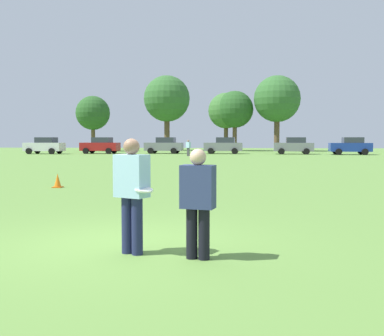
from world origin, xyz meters
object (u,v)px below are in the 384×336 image
Objects in this scene: parked_car_center at (164,145)px; parked_car_near_right at (294,146)px; player_thrower at (132,189)px; bystander_far_jogger at (188,147)px; parked_car_far_right at (351,146)px; frisbee at (144,190)px; traffic_cone at (58,181)px; parked_car_mid_right at (224,145)px; parked_car_mid_left at (101,145)px; parked_car_near_left at (45,145)px; player_defender at (198,198)px.

parked_car_center is 14.28m from parked_car_near_right.
bystander_far_jogger is (-3.02, 38.02, -0.08)m from player_thrower.
parked_car_center is 1.00× the size of parked_car_near_right.
parked_car_far_right reaches higher than bystander_far_jogger.
frisbee is 0.06× the size of parked_car_far_right.
player_thrower is at bearing -62.59° from traffic_cone.
parked_car_far_right is at bearing -7.44° from parked_car_mid_right.
parked_car_center is 1.00× the size of parked_car_mid_right.
bystander_far_jogger reaches higher than frisbee.
parked_car_mid_right is at bearing 89.74° from player_thrower.
traffic_cone is 29.09m from bystander_far_jogger.
frisbee is (0.20, -0.13, 0.01)m from player_thrower.
parked_car_near_left is at bearing -166.56° from parked_car_mid_left.
parked_car_near_right is at bearing 31.50° from bystander_far_jogger.
parked_car_mid_left is at bearing 178.30° from parked_car_far_right.
parked_car_near_right is (21.30, 0.35, 0.00)m from parked_car_mid_left.
traffic_cone is 0.31× the size of bystander_far_jogger.
parked_car_center is 6.68m from parked_car_mid_right.
parked_car_center is at bearing 115.37° from bystander_far_jogger.
parked_car_near_right is (12.45, 35.66, 0.69)m from traffic_cone.
frisbee is at bearing -99.62° from parked_car_near_right.
parked_car_mid_right reaches higher than player_thrower.
player_thrower is 0.40× the size of parked_car_near_left.
parked_car_near_left and parked_car_center have the same top height.
parked_car_mid_left reaches higher than player_thrower.
player_defender is 0.37× the size of parked_car_far_right.
player_defender is at bearing -11.71° from player_thrower.
frisbee is 0.06× the size of parked_car_mid_left.
bystander_far_jogger is (-4.02, 38.22, 0.01)m from player_defender.
parked_car_near_left is 13.12m from parked_car_center.
parked_car_mid_left is 2.73× the size of bystander_far_jogger.
frisbee is 47.27m from parked_car_near_left.
bystander_far_jogger is at bearing 96.00° from player_defender.
traffic_cone is at bearing 121.60° from player_defender.
parked_car_center is at bearing 98.37° from frisbee.
frisbee is 0.06× the size of parked_car_mid_right.
parked_car_mid_right is (-0.79, 45.43, 0.05)m from player_defender.
player_defender is at bearing -89.01° from parked_car_mid_right.
parked_car_near_left reaches higher than player_defender.
parked_car_mid_left is 1.00× the size of parked_car_center.
traffic_cone is 0.11× the size of parked_car_center.
parked_car_near_right is at bearing 80.10° from player_thrower.
parked_car_near_right reaches higher than bystander_far_jogger.
bystander_far_jogger is (-16.52, -5.48, -0.04)m from parked_car_far_right.
parked_car_near_left and parked_car_near_right have the same top height.
player_defender is (0.99, -0.21, -0.09)m from player_thrower.
parked_car_center and parked_car_near_right have the same top height.
parked_car_mid_right and parked_car_far_right have the same top height.
parked_car_center is at bearing 98.14° from player_thrower.
parked_car_near_left and parked_car_far_right have the same top height.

